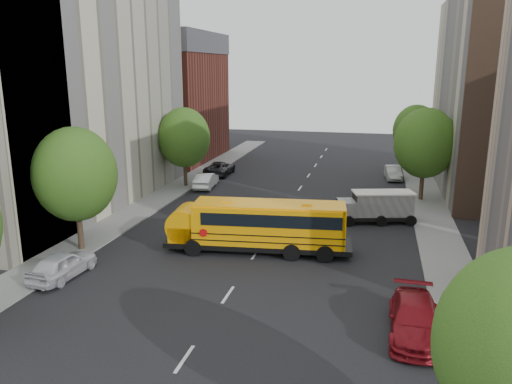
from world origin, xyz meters
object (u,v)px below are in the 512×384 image
at_px(safari_truck, 377,206).
at_px(parked_car_5, 393,173).
at_px(street_tree_2, 184,138).
at_px(parked_car_0, 62,265).
at_px(street_tree_5, 416,131).
at_px(parked_car_1, 206,180).
at_px(school_bus, 256,224).
at_px(street_tree_1, 75,174).
at_px(parked_car_3, 414,319).
at_px(street_tree_4, 425,143).
at_px(parked_car_2, 220,168).

bearing_deg(safari_truck, parked_car_5, 69.00).
height_order(street_tree_2, parked_car_5, street_tree_2).
distance_m(street_tree_2, parked_car_0, 22.49).
distance_m(street_tree_5, parked_car_1, 23.57).
bearing_deg(street_tree_5, school_bus, -111.83).
bearing_deg(street_tree_1, street_tree_5, 53.75).
height_order(street_tree_5, parked_car_3, street_tree_5).
relative_size(street_tree_4, parked_car_2, 1.55).
bearing_deg(street_tree_4, street_tree_5, 90.00).
bearing_deg(parked_car_1, parked_car_5, -160.71).
distance_m(safari_truck, parked_car_1, 17.79).
height_order(street_tree_5, school_bus, street_tree_5).
relative_size(street_tree_4, parked_car_3, 1.55).
relative_size(parked_car_1, parked_car_3, 0.86).
distance_m(street_tree_4, street_tree_5, 12.01).
height_order(street_tree_2, parked_car_1, street_tree_2).
height_order(safari_truck, parked_car_3, safari_truck).
distance_m(parked_car_0, parked_car_3, 18.67).
bearing_deg(school_bus, parked_car_1, 113.16).
relative_size(street_tree_5, safari_truck, 1.28).
distance_m(street_tree_2, parked_car_2, 7.55).
xyz_separation_m(parked_car_3, parked_car_5, (-0.24, 32.16, -0.06)).
bearing_deg(school_bus, street_tree_4, 48.29).
xyz_separation_m(safari_truck, parked_car_5, (1.54, 15.77, -0.56)).
height_order(street_tree_2, street_tree_5, street_tree_2).
relative_size(street_tree_2, parked_car_2, 1.47).
bearing_deg(parked_car_5, safari_truck, -101.49).
bearing_deg(street_tree_2, parked_car_2, 75.98).
relative_size(street_tree_1, parked_car_2, 1.51).
xyz_separation_m(street_tree_1, parked_car_1, (2.11, 18.00, -4.21)).
bearing_deg(street_tree_2, street_tree_4, 0.00).
bearing_deg(safari_truck, parked_car_1, 139.82).
bearing_deg(parked_car_0, street_tree_5, -117.29).
bearing_deg(parked_car_2, parked_car_0, 89.08).
bearing_deg(street_tree_4, parked_car_0, -132.96).
relative_size(parked_car_0, parked_car_3, 0.85).
height_order(parked_car_3, parked_car_5, parked_car_3).
xyz_separation_m(street_tree_5, parked_car_1, (-19.89, -12.00, -3.96)).
relative_size(parked_car_2, parked_car_5, 1.24).
bearing_deg(parked_car_2, parked_car_1, 94.57).
xyz_separation_m(parked_car_0, parked_car_1, (0.66, 22.06, -0.01)).
bearing_deg(parked_car_0, street_tree_1, -66.54).
bearing_deg(parked_car_1, safari_truck, 149.33).
distance_m(parked_car_0, parked_car_1, 22.07).
distance_m(parked_car_0, parked_car_2, 28.22).
bearing_deg(safari_truck, school_bus, -147.33).
relative_size(school_bus, parked_car_2, 2.27).
distance_m(street_tree_4, parked_car_5, 9.65).
relative_size(street_tree_5, school_bus, 0.63).
distance_m(street_tree_4, parked_car_1, 20.36).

